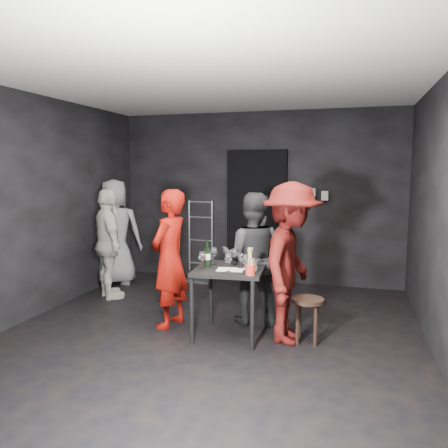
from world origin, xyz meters
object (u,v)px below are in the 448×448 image
(hand_truck, at_px, (200,266))
(breadstick_cup, at_px, (250,262))
(man_maroon, at_px, (291,254))
(bystander_grey, at_px, (115,227))
(woman_black, at_px, (252,257))
(wine_bottle, at_px, (207,256))
(stool, at_px, (308,308))
(tasting_table, at_px, (230,277))
(bystander_cream, at_px, (108,242))
(server_red, at_px, (169,255))

(hand_truck, distance_m, breadstick_cup, 2.87)
(man_maroon, bearing_deg, bystander_grey, 67.33)
(woman_black, distance_m, wine_bottle, 0.63)
(hand_truck, relative_size, stool, 2.76)
(wine_bottle, bearing_deg, man_maroon, 2.74)
(tasting_table, relative_size, bystander_grey, 0.41)
(bystander_cream, xyz_separation_m, wine_bottle, (1.74, -0.89, 0.07))
(stool, xyz_separation_m, bystander_grey, (-3.12, 1.55, 0.54))
(breadstick_cup, bearing_deg, hand_truck, 119.77)
(server_red, relative_size, man_maroon, 0.89)
(hand_truck, relative_size, breadstick_cup, 4.37)
(stool, bearing_deg, woman_black, 147.13)
(tasting_table, distance_m, man_maroon, 0.70)
(wine_bottle, height_order, breadstick_cup, breadstick_cup)
(tasting_table, xyz_separation_m, stool, (0.83, 0.04, -0.28))
(woman_black, relative_size, breadstick_cup, 5.28)
(server_red, xyz_separation_m, breadstick_cup, (1.02, -0.35, 0.06))
(breadstick_cup, bearing_deg, woman_black, 101.21)
(woman_black, relative_size, wine_bottle, 5.45)
(stool, bearing_deg, breadstick_cup, -151.49)
(wine_bottle, relative_size, breadstick_cup, 0.97)
(stool, bearing_deg, wine_bottle, -177.40)
(bystander_grey, height_order, wine_bottle, bystander_grey)
(wine_bottle, bearing_deg, bystander_cream, 153.07)
(woman_black, distance_m, bystander_cream, 2.16)
(hand_truck, xyz_separation_m, bystander_cream, (-0.89, -1.29, 0.56))
(hand_truck, bearing_deg, tasting_table, -59.26)
(tasting_table, height_order, stool, tasting_table)
(man_maroon, bearing_deg, tasting_table, 97.87)
(man_maroon, bearing_deg, woman_black, 53.51)
(tasting_table, xyz_separation_m, bystander_cream, (-1.99, 0.87, 0.14))
(tasting_table, height_order, breadstick_cup, breadstick_cup)
(bystander_cream, bearing_deg, wine_bottle, -162.45)
(man_maroon, xyz_separation_m, wine_bottle, (-0.89, -0.04, -0.07))
(server_red, bearing_deg, tasting_table, 91.70)
(server_red, distance_m, bystander_grey, 2.16)
(man_maroon, xyz_separation_m, bystander_cream, (-2.64, 0.84, -0.14))
(bystander_grey, bearing_deg, server_red, 117.85)
(wine_bottle, bearing_deg, tasting_table, 2.88)
(hand_truck, bearing_deg, bystander_cream, -120.74)
(stool, distance_m, wine_bottle, 1.18)
(tasting_table, relative_size, breadstick_cup, 2.52)
(server_red, relative_size, woman_black, 1.05)
(woman_black, bearing_deg, bystander_cream, -15.65)
(tasting_table, distance_m, woman_black, 0.52)
(breadstick_cup, bearing_deg, server_red, 160.86)
(stool, distance_m, man_maroon, 0.59)
(bystander_grey, distance_m, wine_bottle, 2.60)
(bystander_grey, bearing_deg, tasting_table, 126.97)
(tasting_table, distance_m, server_red, 0.77)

